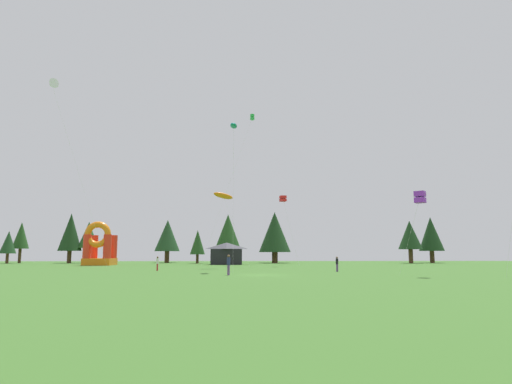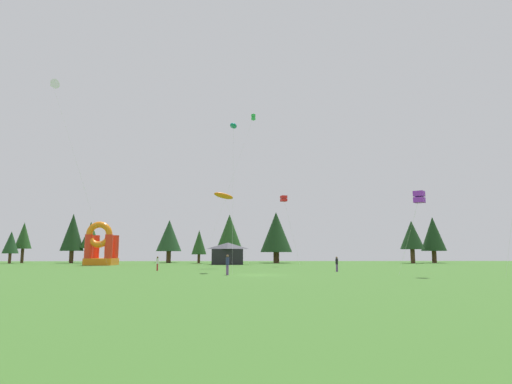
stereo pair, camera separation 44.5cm
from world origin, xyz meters
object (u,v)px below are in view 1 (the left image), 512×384
(kite_teal_parafoil, at_px, (234,126))
(kite_white_delta, at_px, (52,84))
(person_midfield, at_px, (157,262))
(festival_tent, at_px, (227,253))
(kite_green_box, at_px, (252,118))
(person_far_side, at_px, (337,263))
(inflatable_blue_arch, at_px, (99,249))
(kite_red_box, at_px, (283,199))
(kite_orange_parafoil, at_px, (223,196))
(kite_purple_box, at_px, (420,197))
(person_near_camera, at_px, (229,263))

(kite_teal_parafoil, distance_m, kite_white_delta, 26.12)
(person_midfield, height_order, festival_tent, festival_tent)
(kite_green_box, relative_size, person_midfield, 16.11)
(person_far_side, bearing_deg, person_midfield, 137.97)
(kite_white_delta, bearing_deg, festival_tent, 37.37)
(kite_teal_parafoil, height_order, inflatable_blue_arch, kite_teal_parafoil)
(kite_red_box, height_order, kite_green_box, kite_green_box)
(kite_teal_parafoil, distance_m, kite_orange_parafoil, 11.22)
(person_far_side, relative_size, person_midfield, 1.00)
(kite_red_box, height_order, inflatable_blue_arch, kite_red_box)
(kite_purple_box, distance_m, kite_orange_parafoil, 26.67)
(kite_red_box, relative_size, person_midfield, 6.57)
(person_midfield, bearing_deg, kite_white_delta, 76.09)
(kite_white_delta, relative_size, person_far_side, 15.53)
(kite_orange_parafoil, relative_size, kite_white_delta, 0.41)
(kite_teal_parafoil, xyz_separation_m, festival_tent, (-1.38, 24.60, -14.40))
(kite_purple_box, xyz_separation_m, person_midfield, (-24.63, 11.79, -5.83))
(person_far_side, xyz_separation_m, person_midfield, (-19.26, 2.71, -0.00))
(kite_teal_parafoil, xyz_separation_m, kite_green_box, (2.74, 23.33, 8.32))
(person_far_side, distance_m, person_midfield, 19.45)
(kite_purple_box, distance_m, kite_teal_parafoil, 21.83)
(kite_red_box, distance_m, festival_tent, 14.72)
(person_far_side, bearing_deg, kite_orange_parafoil, 105.47)
(kite_red_box, distance_m, person_midfield, 23.15)
(kite_white_delta, relative_size, person_midfield, 15.59)
(person_near_camera, distance_m, inflatable_blue_arch, 36.85)
(kite_white_delta, height_order, person_near_camera, kite_white_delta)
(kite_orange_parafoil, xyz_separation_m, festival_tent, (0.06, 15.85, -7.54))
(kite_orange_parafoil, bearing_deg, inflatable_blue_arch, 146.59)
(kite_red_box, xyz_separation_m, kite_white_delta, (-31.00, -8.26, 13.89))
(kite_green_box, height_order, person_near_camera, kite_green_box)
(person_near_camera, relative_size, person_midfield, 1.15)
(person_near_camera, distance_m, festival_tent, 33.06)
(kite_green_box, distance_m, person_midfield, 34.39)
(kite_purple_box, distance_m, festival_tent, 40.03)
(kite_purple_box, bearing_deg, festival_tent, 116.53)
(kite_orange_parafoil, distance_m, person_midfield, 13.41)
(kite_white_delta, bearing_deg, person_near_camera, -33.83)
(kite_red_box, xyz_separation_m, kite_green_box, (-4.38, 7.65, 14.67))
(person_near_camera, xyz_separation_m, inflatable_blue_arch, (-20.99, 30.25, 1.49))
(kite_red_box, relative_size, kite_orange_parafoil, 1.02)
(person_midfield, bearing_deg, kite_teal_parafoil, -86.99)
(kite_orange_parafoil, bearing_deg, kite_white_delta, -176.57)
(kite_teal_parafoil, distance_m, person_midfield, 17.38)
(kite_red_box, bearing_deg, kite_white_delta, -165.08)
(kite_teal_parafoil, height_order, person_midfield, kite_teal_parafoil)
(kite_teal_parafoil, relative_size, kite_orange_parafoil, 1.65)
(inflatable_blue_arch, bearing_deg, festival_tent, 7.98)
(kite_green_box, height_order, kite_orange_parafoil, kite_green_box)
(kite_red_box, xyz_separation_m, person_near_camera, (-7.36, -24.11, -8.77))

